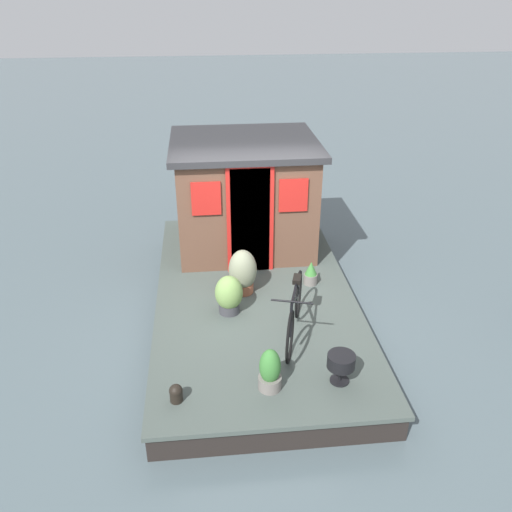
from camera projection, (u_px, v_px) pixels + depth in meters
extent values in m
plane|color=#4C5B60|center=(255.00, 313.00, 8.21)|extent=(60.00, 60.00, 0.00)
cube|color=#424C47|center=(255.00, 293.00, 8.03)|extent=(5.50, 2.90, 0.06)
cube|color=black|center=(255.00, 304.00, 8.13)|extent=(5.39, 2.84, 0.34)
cube|color=brown|center=(245.00, 197.00, 9.07)|extent=(1.95, 2.19, 1.74)
cube|color=#28282B|center=(244.00, 143.00, 8.64)|extent=(2.15, 2.39, 0.10)
cube|color=maroon|center=(250.00, 221.00, 8.20)|extent=(0.04, 0.60, 1.70)
cube|color=red|center=(250.00, 219.00, 8.18)|extent=(0.03, 0.72, 1.80)
cube|color=red|center=(293.00, 195.00, 8.08)|extent=(0.03, 0.44, 0.52)
cube|color=red|center=(206.00, 199.00, 7.96)|extent=(0.03, 0.44, 0.52)
torus|color=black|center=(290.00, 337.00, 6.46)|extent=(0.64, 0.21, 0.66)
torus|color=black|center=(298.00, 294.00, 7.33)|extent=(0.64, 0.21, 0.66)
cylinder|color=black|center=(295.00, 299.00, 6.83)|extent=(0.90, 0.29, 0.45)
cylinder|color=black|center=(294.00, 292.00, 6.60)|extent=(0.58, 0.19, 0.06)
cylinder|color=black|center=(298.00, 288.00, 7.10)|extent=(0.34, 0.13, 0.41)
cylinder|color=black|center=(291.00, 320.00, 6.40)|extent=(0.12, 0.07, 0.43)
cube|color=black|center=(297.00, 279.00, 6.85)|extent=(0.22, 0.15, 0.06)
cylinder|color=black|center=(292.00, 302.00, 6.32)|extent=(0.16, 0.49, 0.02)
cylinder|color=#935138|center=(243.00, 287.00, 7.98)|extent=(0.32, 0.32, 0.15)
ellipsoid|color=gray|center=(243.00, 270.00, 7.84)|extent=(0.41, 0.41, 0.62)
cylinder|color=#38383D|center=(229.00, 308.00, 7.50)|extent=(0.29, 0.29, 0.14)
ellipsoid|color=#70934C|center=(229.00, 293.00, 7.38)|extent=(0.39, 0.39, 0.50)
cylinder|color=slate|center=(270.00, 382.00, 6.11)|extent=(0.27, 0.27, 0.16)
ellipsoid|color=#387533|center=(270.00, 366.00, 6.00)|extent=(0.24, 0.24, 0.44)
cylinder|color=slate|center=(310.00, 279.00, 8.19)|extent=(0.21, 0.21, 0.16)
cone|color=#387533|center=(311.00, 268.00, 8.10)|extent=(0.19, 0.19, 0.21)
cylinder|color=black|center=(341.00, 361.00, 6.11)|extent=(0.33, 0.33, 0.16)
cylinder|color=black|center=(340.00, 374.00, 6.20)|extent=(0.04, 0.04, 0.21)
cylinder|color=black|center=(339.00, 380.00, 6.24)|extent=(0.23, 0.23, 0.02)
cylinder|color=black|center=(176.00, 396.00, 5.92)|extent=(0.14, 0.14, 0.14)
sphere|color=black|center=(176.00, 391.00, 5.89)|extent=(0.15, 0.15, 0.15)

